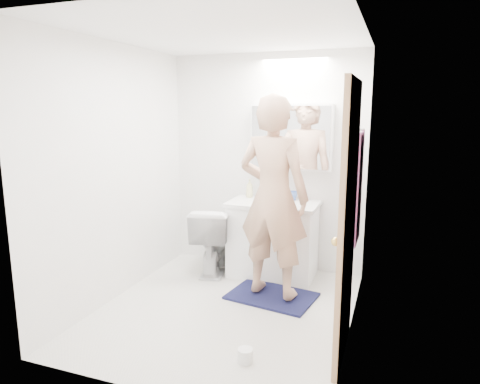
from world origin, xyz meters
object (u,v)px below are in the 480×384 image
at_px(soap_bottle_b, 265,190).
at_px(vanity_cabinet, 273,241).
at_px(medicine_cabinet, 291,137).
at_px(soap_bottle_a, 249,188).
at_px(toilet_paper_roll, 245,355).
at_px(person, 273,197).
at_px(toothbrush_cup, 293,196).
at_px(toilet, 214,239).

bearing_deg(soap_bottle_b, vanity_cabinet, -50.94).
bearing_deg(medicine_cabinet, soap_bottle_a, -172.45).
bearing_deg(medicine_cabinet, toilet_paper_roll, -85.68).
xyz_separation_m(soap_bottle_b, toilet_paper_roll, (0.42, -1.86, -0.86)).
bearing_deg(person, soap_bottle_a, -47.29).
height_order(soap_bottle_b, toothbrush_cup, soap_bottle_b).
relative_size(medicine_cabinet, soap_bottle_b, 5.08).
bearing_deg(toilet_paper_roll, medicine_cabinet, 94.32).
height_order(soap_bottle_a, soap_bottle_b, soap_bottle_a).
distance_m(vanity_cabinet, toilet_paper_roll, 1.74).
distance_m(vanity_cabinet, soap_bottle_a, 0.64).
bearing_deg(toilet, medicine_cabinet, -168.66).
height_order(toothbrush_cup, toilet_paper_roll, toothbrush_cup).
bearing_deg(soap_bottle_b, soap_bottle_a, -170.41).
relative_size(toilet, toilet_paper_roll, 6.77).
relative_size(vanity_cabinet, toilet, 1.21).
relative_size(soap_bottle_a, toilet_paper_roll, 1.87).
distance_m(soap_bottle_a, toothbrush_cup, 0.50).
distance_m(vanity_cabinet, medicine_cabinet, 1.14).
bearing_deg(person, soap_bottle_b, -59.12).
height_order(medicine_cabinet, soap_bottle_b, medicine_cabinet).
xyz_separation_m(vanity_cabinet, person, (0.15, -0.56, 0.60)).
distance_m(soap_bottle_b, toothbrush_cup, 0.32).
height_order(vanity_cabinet, toilet, vanity_cabinet).
bearing_deg(vanity_cabinet, soap_bottle_b, 129.06).
bearing_deg(vanity_cabinet, medicine_cabinet, 58.46).
bearing_deg(toilet_paper_roll, person, 96.10).
height_order(vanity_cabinet, person, person).
xyz_separation_m(soap_bottle_a, soap_bottle_b, (0.18, 0.03, -0.02)).
bearing_deg(vanity_cabinet, person, -74.90).
xyz_separation_m(person, toothbrush_cup, (0.02, 0.72, -0.12)).
bearing_deg(vanity_cabinet, toilet_paper_roll, -80.82).
relative_size(soap_bottle_a, toothbrush_cup, 1.93).
height_order(soap_bottle_a, toothbrush_cup, soap_bottle_a).
relative_size(soap_bottle_b, toilet_paper_roll, 1.57).
xyz_separation_m(medicine_cabinet, toilet_paper_roll, (0.14, -1.89, -1.45)).
bearing_deg(toothbrush_cup, person, -91.47).
distance_m(person, toothbrush_cup, 0.73).
bearing_deg(toothbrush_cup, soap_bottle_a, -178.84).
xyz_separation_m(soap_bottle_a, toilet_paper_roll, (0.60, -1.83, -0.87)).
xyz_separation_m(soap_bottle_a, toothbrush_cup, (0.49, 0.01, -0.05)).
distance_m(medicine_cabinet, soap_bottle_a, 0.74).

